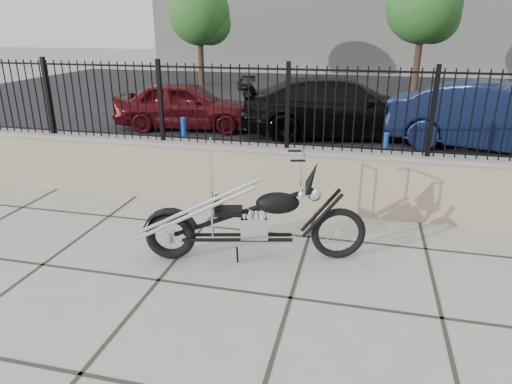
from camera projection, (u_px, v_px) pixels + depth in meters
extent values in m
plane|color=#99968E|center=(159.00, 280.00, 5.12)|extent=(90.00, 90.00, 0.00)
plane|color=black|center=(306.00, 103.00, 16.51)|extent=(30.00, 30.00, 0.00)
cube|color=gray|center=(224.00, 173.00, 7.23)|extent=(14.00, 0.36, 0.96)
cube|color=black|center=(222.00, 105.00, 6.85)|extent=(14.00, 0.08, 1.20)
cube|color=beige|center=(339.00, 1.00, 27.88)|extent=(22.00, 6.00, 8.00)
imported|color=#4F0B11|center=(186.00, 105.00, 12.27)|extent=(3.90, 1.96, 1.28)
imported|color=black|center=(341.00, 107.00, 11.41)|extent=(5.39, 3.00, 1.48)
imported|color=#0F1937|center=(499.00, 118.00, 9.95)|extent=(4.91, 3.07, 1.53)
cylinder|color=blue|center=(184.00, 139.00, 9.54)|extent=(0.12, 0.12, 0.89)
cylinder|color=#0B2AB2|center=(384.00, 157.00, 8.27)|extent=(0.13, 0.13, 0.88)
cylinder|color=#382619|center=(201.00, 56.00, 20.99)|extent=(0.26, 0.26, 2.57)
sphere|color=#2B7330|center=(199.00, 10.00, 20.31)|extent=(2.74, 2.74, 2.74)
cylinder|color=#382619|center=(418.00, 57.00, 18.87)|extent=(0.28, 0.28, 2.78)
sphere|color=#225C23|center=(424.00, 1.00, 18.13)|extent=(2.97, 2.97, 2.97)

